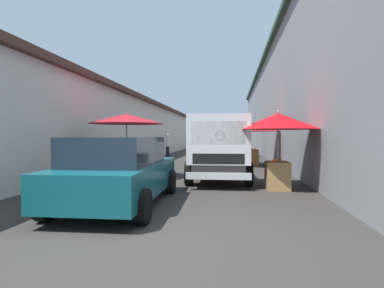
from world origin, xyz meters
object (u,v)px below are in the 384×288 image
object	(u,v)px
fruit_stall_far_right	(278,129)
delivery_truck	(219,150)
fruit_stall_far_left	(233,131)
vendor_by_crates	(168,144)
fruit_stall_near_right	(251,133)
fruit_stall_mid_lane	(127,126)
parked_scooter	(244,152)
hatchback_car	(119,171)
vendor_in_shade	(231,144)

from	to	relation	value
fruit_stall_far_right	delivery_truck	world-z (taller)	fruit_stall_far_right
fruit_stall_far_left	vendor_by_crates	distance (m)	4.79
fruit_stall_near_right	fruit_stall_far_left	size ratio (longest dim) A/B	1.16
fruit_stall_mid_lane	delivery_truck	size ratio (longest dim) A/B	0.52
fruit_stall_mid_lane	parked_scooter	xyz separation A→B (m)	(8.95, -4.33, -1.37)
vendor_by_crates	hatchback_car	bearing A→B (deg)	-172.09
fruit_stall_near_right	vendor_by_crates	xyz separation A→B (m)	(3.94, 5.05, -0.71)
vendor_in_shade	fruit_stall_far_left	bearing A→B (deg)	-6.95
fruit_stall_mid_lane	parked_scooter	size ratio (longest dim) A/B	1.52
fruit_stall_far_left	vendor_in_shade	bearing A→B (deg)	173.05
fruit_stall_near_right	fruit_stall_mid_lane	xyz separation A→B (m)	(-5.00, 4.52, 0.17)
fruit_stall_mid_lane	vendor_in_shade	xyz separation A→B (m)	(9.60, -3.50, -0.88)
fruit_stall_near_right	delivery_truck	bearing A→B (deg)	166.14
fruit_stall_far_right	fruit_stall_near_right	bearing A→B (deg)	3.16
fruit_stall_mid_lane	delivery_truck	bearing A→B (deg)	-97.08
fruit_stall_far_left	fruit_stall_far_right	distance (m)	12.48
vendor_in_shade	hatchback_car	bearing A→B (deg)	170.42
fruit_stall_near_right	delivery_truck	distance (m)	5.59
fruit_stall_far_left	parked_scooter	bearing A→B (deg)	-162.69
hatchback_car	delivery_truck	bearing A→B (deg)	-29.70
vendor_in_shade	parked_scooter	xyz separation A→B (m)	(-0.65, -0.83, -0.49)
delivery_truck	vendor_by_crates	size ratio (longest dim) A/B	3.07
fruit_stall_far_left	parked_scooter	world-z (taller)	fruit_stall_far_left
fruit_stall_near_right	hatchback_car	world-z (taller)	fruit_stall_near_right
fruit_stall_near_right	parked_scooter	distance (m)	4.14
fruit_stall_far_left	hatchback_car	bearing A→B (deg)	170.67
fruit_stall_mid_lane	fruit_stall_far_right	xyz separation A→B (m)	(-1.37, -4.87, -0.14)
fruit_stall_mid_lane	delivery_truck	world-z (taller)	fruit_stall_mid_lane
fruit_stall_near_right	delivery_truck	world-z (taller)	fruit_stall_near_right
vendor_in_shade	parked_scooter	size ratio (longest dim) A/B	0.96
fruit_stall_far_right	hatchback_car	bearing A→B (deg)	123.88
vendor_by_crates	fruit_stall_far_right	bearing A→B (deg)	-152.34
fruit_stall_far_left	delivery_truck	bearing A→B (deg)	177.54
fruit_stall_far_right	vendor_in_shade	xyz separation A→B (m)	(10.98, 1.37, -0.74)
fruit_stall_mid_lane	delivery_truck	distance (m)	3.31
fruit_stall_near_right	fruit_stall_mid_lane	distance (m)	6.74
fruit_stall_far_right	hatchback_car	size ratio (longest dim) A/B	0.56
fruit_stall_mid_lane	vendor_in_shade	size ratio (longest dim) A/B	1.58
delivery_truck	fruit_stall_far_left	bearing A→B (deg)	-2.46
fruit_stall_near_right	vendor_by_crates	world-z (taller)	fruit_stall_near_right
fruit_stall_near_right	fruit_stall_far_left	world-z (taller)	fruit_stall_far_left
fruit_stall_far_left	delivery_truck	size ratio (longest dim) A/B	0.49
fruit_stall_mid_lane	fruit_stall_far_left	bearing A→B (deg)	-18.42
fruit_stall_near_right	delivery_truck	size ratio (longest dim) A/B	0.57
fruit_stall_near_right	vendor_by_crates	distance (m)	6.45
fruit_stall_near_right	fruit_stall_far_left	xyz separation A→B (m)	(6.05, 0.84, 0.18)
delivery_truck	vendor_by_crates	distance (m)	10.05
fruit_stall_mid_lane	parked_scooter	world-z (taller)	fruit_stall_mid_lane
fruit_stall_mid_lane	vendor_by_crates	size ratio (longest dim) A/B	1.59
hatchback_car	parked_scooter	size ratio (longest dim) A/B	2.34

